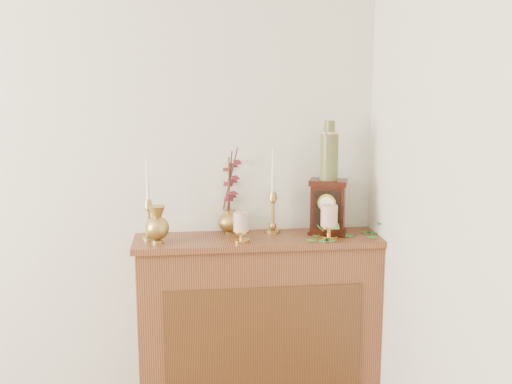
{
  "coord_description": "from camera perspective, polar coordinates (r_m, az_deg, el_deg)",
  "views": [
    {
      "loc": [
        1.04,
        -0.76,
        1.68
      ],
      "look_at": [
        1.38,
        2.05,
        1.17
      ],
      "focal_mm": 42.0,
      "sensor_mm": 36.0,
      "label": 1
    }
  ],
  "objects": [
    {
      "name": "mantel_clock",
      "position": [
        3.03,
        6.85,
        -1.47
      ],
      "size": [
        0.22,
        0.18,
        0.28
      ],
      "rotation": [
        0.0,
        0.0,
        -0.33
      ],
      "color": "#360F0A",
      "rests_on": "console_shelf"
    },
    {
      "name": "ceramic_vase",
      "position": [
        2.99,
        6.97,
        3.66
      ],
      "size": [
        0.09,
        0.09,
        0.29
      ],
      "rotation": [
        0.0,
        0.0,
        -0.33
      ],
      "color": "#1A3526",
      "rests_on": "mantel_clock"
    },
    {
      "name": "console_shelf",
      "position": [
        3.14,
        0.33,
        -13.04
      ],
      "size": [
        1.24,
        0.34,
        0.93
      ],
      "color": "brown",
      "rests_on": "ground"
    },
    {
      "name": "ginger_jar",
      "position": [
        3.05,
        -2.4,
        -0.16
      ],
      "size": [
        0.18,
        0.19,
        0.44
      ],
      "rotation": [
        0.0,
        0.0,
        0.28
      ],
      "color": "#AA9444",
      "rests_on": "console_shelf"
    },
    {
      "name": "pillar_candle_right",
      "position": [
        2.95,
        6.98,
        -2.65
      ],
      "size": [
        0.09,
        0.09,
        0.18
      ],
      "rotation": [
        0.0,
        0.0,
        -0.23
      ],
      "color": "#BD9042",
      "rests_on": "console_shelf"
    },
    {
      "name": "ivy_garland",
      "position": [
        3.01,
        9.09,
        -3.99
      ],
      "size": [
        0.43,
        0.18,
        0.08
      ],
      "rotation": [
        0.0,
        0.0,
        0.04
      ],
      "color": "#346E2A",
      "rests_on": "console_shelf"
    },
    {
      "name": "candlestick_center",
      "position": [
        3.03,
        1.61,
        -1.28
      ],
      "size": [
        0.07,
        0.07,
        0.44
      ],
      "rotation": [
        0.0,
        0.0,
        -0.32
      ],
      "color": "#AA9444",
      "rests_on": "console_shelf"
    },
    {
      "name": "bud_vase",
      "position": [
        2.87,
        -9.39,
        -3.15
      ],
      "size": [
        0.11,
        0.11,
        0.18
      ],
      "rotation": [
        0.0,
        0.0,
        -0.37
      ],
      "color": "#AA9444",
      "rests_on": "console_shelf"
    },
    {
      "name": "candlestick_left",
      "position": [
        2.93,
        -10.2,
        -1.98
      ],
      "size": [
        0.07,
        0.07,
        0.41
      ],
      "rotation": [
        0.0,
        0.0,
        0.25
      ],
      "color": "#AA9444",
      "rests_on": "console_shelf"
    },
    {
      "name": "pillar_candle_left",
      "position": [
        2.86,
        -1.44,
        -3.22
      ],
      "size": [
        0.08,
        0.08,
        0.16
      ],
      "rotation": [
        0.0,
        0.0,
        0.1
      ],
      "color": "#BD9042",
      "rests_on": "console_shelf"
    }
  ]
}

